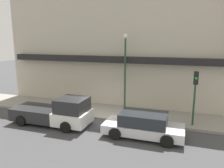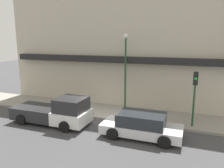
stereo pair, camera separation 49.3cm
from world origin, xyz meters
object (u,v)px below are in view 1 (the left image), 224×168
object	(u,v)px
parked_car	(143,125)
pickup_truck	(56,112)
street_lamp	(125,64)
fire_hydrant	(62,106)
traffic_light	(195,89)

from	to	relation	value
parked_car	pickup_truck	bearing A→B (deg)	-178.52
pickup_truck	street_lamp	xyz separation A→B (m)	(3.61, 4.01, 2.96)
fire_hydrant	street_lamp	size ratio (longest dim) A/B	0.11
pickup_truck	traffic_light	world-z (taller)	traffic_light
street_lamp	parked_car	bearing A→B (deg)	-61.08
parked_car	traffic_light	world-z (taller)	traffic_light
fire_hydrant	pickup_truck	bearing A→B (deg)	-68.04
pickup_truck	street_lamp	size ratio (longest dim) A/B	0.92
pickup_truck	street_lamp	world-z (taller)	street_lamp
street_lamp	pickup_truck	bearing A→B (deg)	-132.04
pickup_truck	parked_car	world-z (taller)	pickup_truck
parked_car	traffic_light	distance (m)	4.00
street_lamp	traffic_light	distance (m)	5.44
pickup_truck	street_lamp	bearing A→B (deg)	46.95
pickup_truck	traffic_light	bearing A→B (deg)	13.29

